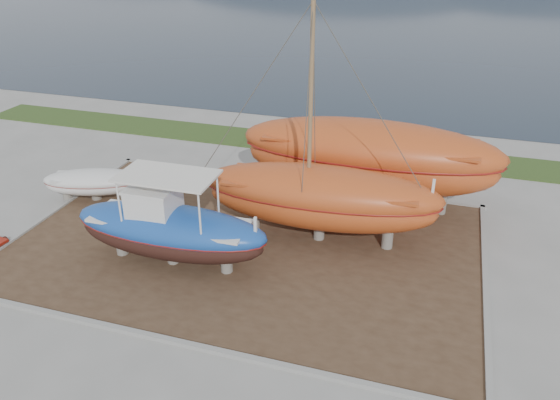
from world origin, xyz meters
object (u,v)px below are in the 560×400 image
(blue_caique, at_px, (169,220))
(orange_bare_hull, at_px, (368,165))
(white_dinghy, at_px, (95,185))
(orange_sailboat, at_px, (323,131))

(blue_caique, bearing_deg, orange_bare_hull, 48.19)
(white_dinghy, relative_size, orange_bare_hull, 0.39)
(blue_caique, distance_m, orange_sailboat, 6.51)
(orange_bare_hull, bearing_deg, orange_sailboat, -109.05)
(blue_caique, distance_m, white_dinghy, 7.09)
(orange_bare_hull, bearing_deg, white_dinghy, -164.73)
(blue_caique, relative_size, white_dinghy, 1.64)
(blue_caique, height_order, orange_sailboat, orange_sailboat)
(blue_caique, height_order, orange_bare_hull, orange_bare_hull)
(white_dinghy, xyz_separation_m, orange_sailboat, (10.75, -0.40, 3.90))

